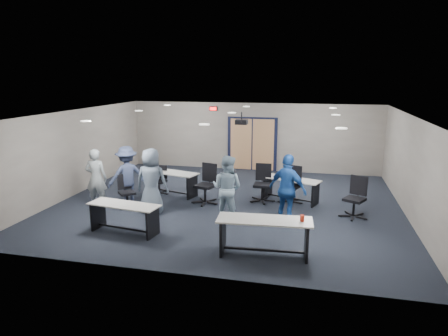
% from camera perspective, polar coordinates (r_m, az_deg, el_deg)
% --- Properties ---
extents(floor, '(10.00, 10.00, 0.00)m').
position_cam_1_polar(floor, '(12.07, 0.56, -5.04)').
color(floor, black).
rests_on(floor, ground).
extents(back_wall, '(10.00, 0.04, 2.70)m').
position_cam_1_polar(back_wall, '(16.07, 4.08, 4.45)').
color(back_wall, slate).
rests_on(back_wall, floor).
extents(front_wall, '(10.00, 0.04, 2.70)m').
position_cam_1_polar(front_wall, '(7.54, -6.91, -5.62)').
color(front_wall, slate).
rests_on(front_wall, floor).
extents(left_wall, '(0.04, 9.00, 2.70)m').
position_cam_1_polar(left_wall, '(13.68, -20.34, 2.14)').
color(left_wall, slate).
rests_on(left_wall, floor).
extents(right_wall, '(0.04, 9.00, 2.70)m').
position_cam_1_polar(right_wall, '(11.72, 25.18, -0.01)').
color(right_wall, slate).
rests_on(right_wall, floor).
extents(ceiling, '(10.00, 9.00, 0.04)m').
position_cam_1_polar(ceiling, '(11.52, 0.59, 7.84)').
color(ceiling, silver).
rests_on(ceiling, back_wall).
extents(double_door, '(2.00, 0.07, 2.20)m').
position_cam_1_polar(double_door, '(16.08, 4.04, 3.38)').
color(double_door, black).
rests_on(double_door, back_wall).
extents(exit_sign, '(0.32, 0.07, 0.18)m').
position_cam_1_polar(exit_sign, '(16.22, -1.54, 8.47)').
color(exit_sign, black).
rests_on(exit_sign, back_wall).
extents(ceiling_projector, '(0.35, 0.32, 0.37)m').
position_cam_1_polar(ceiling_projector, '(11.97, 2.52, 6.60)').
color(ceiling_projector, black).
rests_on(ceiling_projector, ceiling).
extents(ceiling_can_lights, '(6.24, 5.74, 0.02)m').
position_cam_1_polar(ceiling_can_lights, '(11.76, 0.86, 7.80)').
color(ceiling_can_lights, white).
rests_on(ceiling_can_lights, ceiling).
extents(table_front_left, '(1.84, 0.84, 0.72)m').
position_cam_1_polar(table_front_left, '(10.04, -14.05, -6.27)').
color(table_front_left, beige).
rests_on(table_front_left, floor).
extents(table_front_right, '(2.04, 0.81, 0.94)m').
position_cam_1_polar(table_front_right, '(8.58, 5.82, -8.87)').
color(table_front_right, beige).
rests_on(table_front_right, floor).
extents(table_back_left, '(1.94, 1.10, 1.02)m').
position_cam_1_polar(table_back_left, '(12.92, -7.65, -1.54)').
color(table_back_left, beige).
rests_on(table_back_left, floor).
extents(table_back_right, '(1.85, 1.16, 0.71)m').
position_cam_1_polar(table_back_right, '(12.29, 9.55, -2.52)').
color(table_back_right, beige).
rests_on(table_back_right, floor).
extents(chair_back_a, '(0.65, 0.65, 0.92)m').
position_cam_1_polar(chair_back_a, '(13.04, -9.27, -1.73)').
color(chair_back_a, black).
rests_on(chair_back_a, floor).
extents(chair_back_b, '(0.94, 0.94, 1.19)m').
position_cam_1_polar(chair_back_b, '(11.90, -2.71, -2.33)').
color(chair_back_b, black).
rests_on(chair_back_b, floor).
extents(chair_back_c, '(0.72, 0.72, 1.14)m').
position_cam_1_polar(chair_back_c, '(12.11, 5.50, -2.21)').
color(chair_back_c, black).
rests_on(chair_back_c, floor).
extents(chair_back_d, '(0.89, 0.89, 1.11)m').
position_cam_1_polar(chair_back_d, '(12.14, 9.55, -2.39)').
color(chair_back_d, black).
rests_on(chair_back_d, floor).
extents(chair_loose_left, '(0.85, 0.85, 0.96)m').
position_cam_1_polar(chair_loose_left, '(11.89, -13.71, -3.28)').
color(chair_loose_left, black).
rests_on(chair_loose_left, floor).
extents(chair_loose_right, '(0.95, 0.95, 1.12)m').
position_cam_1_polar(chair_loose_right, '(11.27, 18.14, -4.06)').
color(chair_loose_right, black).
rests_on(chair_loose_right, floor).
extents(person_gray, '(0.68, 0.49, 1.73)m').
position_cam_1_polar(person_gray, '(12.09, -17.79, -1.38)').
color(person_gray, '#97A2A4').
rests_on(person_gray, floor).
extents(person_plaid, '(0.91, 0.61, 1.83)m').
position_cam_1_polar(person_plaid, '(11.17, -10.31, -1.85)').
color(person_plaid, slate).
rests_on(person_plaid, floor).
extents(person_lightblue, '(0.98, 0.85, 1.75)m').
position_cam_1_polar(person_lightblue, '(10.47, 0.44, -2.89)').
color(person_lightblue, '#93AFC3').
rests_on(person_lightblue, floor).
extents(person_navy, '(1.16, 0.90, 1.83)m').
position_cam_1_polar(person_navy, '(10.31, 9.08, -3.07)').
color(person_navy, '#1B4998').
rests_on(person_navy, floor).
extents(person_back, '(1.27, 1.24, 1.75)m').
position_cam_1_polar(person_back, '(12.13, -13.69, -1.03)').
color(person_back, '#394467').
rests_on(person_back, floor).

